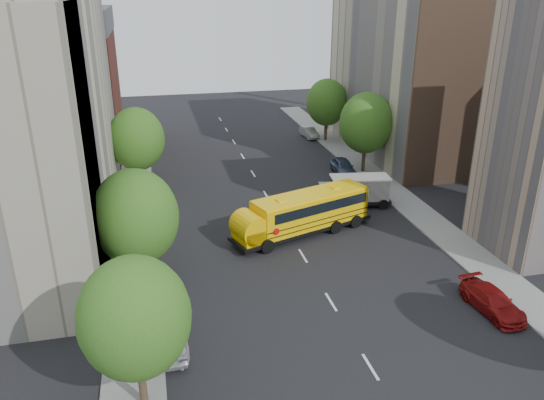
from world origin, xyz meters
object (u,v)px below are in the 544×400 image
object	(u,v)px
parked_car_3	(492,301)
parked_car_4	(343,167)
street_tree_2	(137,139)
street_tree_5	(327,102)
school_bus	(302,212)
safari_truck	(354,190)
parked_car_0	(170,335)
parked_car_1	(159,209)
street_tree_0	(135,318)
parked_car_5	(309,132)
street_tree_1	(135,217)
street_tree_4	(366,123)

from	to	relation	value
parked_car_3	parked_car_4	world-z (taller)	parked_car_4
street_tree_2	street_tree_5	xyz separation A→B (m)	(22.00, 12.00, -0.12)
street_tree_5	school_bus	distance (m)	26.75
street_tree_2	safari_truck	size ratio (longest dim) A/B	1.20
street_tree_5	parked_car_0	distance (m)	41.80
parked_car_0	parked_car_1	world-z (taller)	parked_car_0
street_tree_0	school_bus	bearing A→B (deg)	52.49
school_bus	parked_car_0	xyz separation A→B (m)	(-10.44, -11.58, -1.04)
street_tree_0	parked_car_4	xyz separation A→B (m)	(19.80, 27.84, -3.87)
parked_car_1	parked_car_5	distance (m)	28.20
street_tree_1	school_bus	world-z (taller)	street_tree_1
parked_car_1	parked_car_4	xyz separation A→B (m)	(18.40, 6.60, 0.07)
parked_car_0	parked_car_4	world-z (taller)	parked_car_0
parked_car_0	parked_car_1	size ratio (longest dim) A/B	1.07
street_tree_1	parked_car_5	world-z (taller)	street_tree_1
street_tree_5	school_bus	xyz separation A→B (m)	(-10.16, -24.57, -2.89)
street_tree_0	school_bus	size ratio (longest dim) A/B	0.63
school_bus	parked_car_4	world-z (taller)	school_bus
parked_car_3	parked_car_4	size ratio (longest dim) A/B	1.01
parked_car_0	parked_car_4	xyz separation A→B (m)	(18.40, 23.99, -0.00)
parked_car_4	parked_car_5	world-z (taller)	parked_car_4
school_bus	safari_truck	size ratio (longest dim) A/B	1.82
safari_truck	parked_car_4	xyz separation A→B (m)	(1.97, 7.99, -0.62)
street_tree_1	parked_car_3	bearing A→B (deg)	-19.50
street_tree_0	parked_car_3	size ratio (longest dim) A/B	1.62
parked_car_1	parked_car_5	size ratio (longest dim) A/B	1.10
parked_car_4	parked_car_5	xyz separation A→B (m)	(0.72, 14.12, -0.14)
street_tree_4	parked_car_1	bearing A→B (deg)	-161.82
safari_truck	parked_car_3	xyz separation A→B (m)	(1.97, -16.86, -0.73)
school_bus	parked_car_4	bearing A→B (deg)	38.39
street_tree_5	parked_car_4	size ratio (longest dim) A/B	1.66
school_bus	street_tree_0	bearing A→B (deg)	-146.44
parked_car_5	street_tree_1	bearing A→B (deg)	-127.48
parked_car_1	parked_car_5	xyz separation A→B (m)	(19.12, 20.72, -0.06)
parked_car_4	street_tree_4	bearing A→B (deg)	7.66
street_tree_1	safari_truck	bearing A→B (deg)	28.91
parked_car_3	parked_car_4	bearing A→B (deg)	85.06
street_tree_4	parked_car_3	xyz separation A→B (m)	(-2.20, -25.01, -4.41)
street_tree_1	street_tree_4	xyz separation A→B (m)	(22.00, 18.00, 0.12)
parked_car_1	parked_car_4	bearing A→B (deg)	-155.27
street_tree_1	parked_car_5	size ratio (longest dim) A/B	2.05
street_tree_1	parked_car_4	size ratio (longest dim) A/B	1.75
street_tree_5	school_bus	bearing A→B (deg)	-112.46
parked_car_3	street_tree_2	bearing A→B (deg)	123.43
street_tree_1	parked_car_0	bearing A→B (deg)	-77.19
street_tree_2	safari_truck	bearing A→B (deg)	-24.58
parked_car_0	parked_car_3	size ratio (longest dim) A/B	0.99
parked_car_1	parked_car_5	bearing A→B (deg)	-127.70
safari_truck	parked_car_1	bearing A→B (deg)	-176.21
school_bus	parked_car_4	distance (m)	14.78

